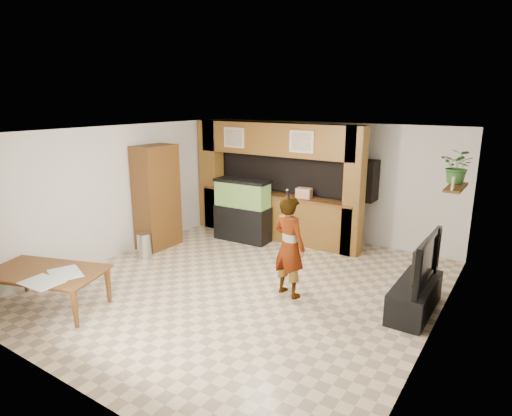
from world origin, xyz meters
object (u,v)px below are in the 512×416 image
Objects in this scene: person at (289,246)px; dining_table at (46,290)px; aquarium at (242,211)px; pantry_cabinet at (157,197)px; television at (418,259)px.

person is 3.76m from dining_table.
pantry_cabinet is at bearing -136.92° from aquarium.
pantry_cabinet is 3.16m from dining_table.
person is (3.50, -0.54, -0.26)m from pantry_cabinet.
aquarium is 4.36m from dining_table.
dining_table is at bearing -76.80° from pantry_cabinet.
aquarium is at bearing 72.84° from television.
aquarium is at bearing -25.54° from person.
aquarium is 1.08× the size of television.
television is at bearing 0.12° from pantry_cabinet.
pantry_cabinet is at bearing 84.36° from dining_table.
dining_table is (0.70, -2.98, -0.78)m from pantry_cabinet.
television is at bearing -149.21° from person.
pantry_cabinet reaches higher than person.
dining_table is at bearing -100.45° from aquarium.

